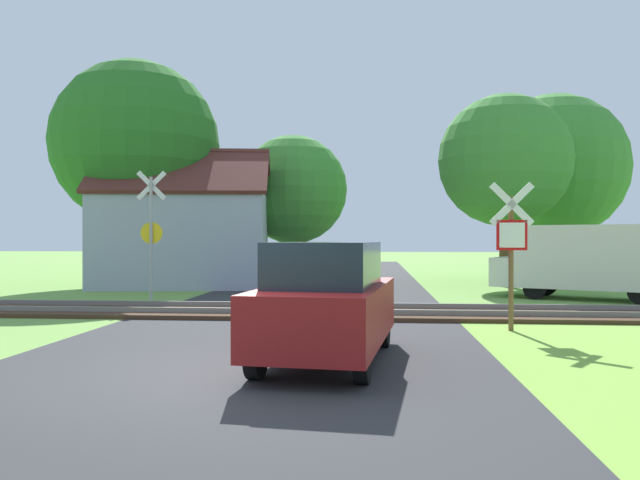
% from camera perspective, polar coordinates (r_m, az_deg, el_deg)
% --- Properties ---
extents(ground_plane, '(160.00, 160.00, 0.00)m').
position_cam_1_polar(ground_plane, '(8.69, -7.84, -12.04)').
color(ground_plane, '#6B9942').
extents(road_asphalt, '(7.48, 80.00, 0.01)m').
position_cam_1_polar(road_asphalt, '(10.62, -5.41, -9.80)').
color(road_asphalt, '#2D2D30').
rests_on(road_asphalt, ground).
extents(rail_track, '(60.00, 2.60, 0.22)m').
position_cam_1_polar(rail_track, '(15.19, -2.22, -6.59)').
color(rail_track, '#422D1E').
rests_on(rail_track, ground).
extents(stop_sign_near, '(0.88, 0.15, 2.95)m').
position_cam_1_polar(stop_sign_near, '(12.91, 17.10, -0.42)').
color(stop_sign_near, brown).
rests_on(stop_sign_near, ground).
extents(crossing_sign_far, '(0.87, 0.18, 3.84)m').
position_cam_1_polar(crossing_sign_far, '(19.02, -15.18, 1.08)').
color(crossing_sign_far, '#9E9EA5').
rests_on(crossing_sign_far, ground).
extents(house, '(7.17, 6.06, 5.34)m').
position_cam_1_polar(house, '(24.73, -12.24, 0.32)').
color(house, '#99A3B7').
rests_on(house, ground).
extents(tree_center, '(4.78, 4.78, 6.40)m').
position_cam_1_polar(tree_center, '(27.59, -2.49, 4.61)').
color(tree_center, '#513823').
rests_on(tree_center, ground).
extents(tree_right, '(5.06, 5.06, 7.38)m').
position_cam_1_polar(tree_right, '(25.15, 16.52, 6.97)').
color(tree_right, '#513823').
rests_on(tree_right, ground).
extents(tree_left, '(6.62, 6.62, 8.95)m').
position_cam_1_polar(tree_left, '(26.25, -16.49, 8.42)').
color(tree_left, '#513823').
rests_on(tree_left, ground).
extents(tree_far, '(6.59, 6.59, 8.40)m').
position_cam_1_polar(tree_far, '(30.46, 20.55, 6.25)').
color(tree_far, '#513823').
rests_on(tree_far, ground).
extents(mail_truck, '(5.21, 3.87, 2.24)m').
position_cam_1_polar(mail_truck, '(20.47, 22.96, -1.56)').
color(mail_truck, silver).
rests_on(mail_truck, ground).
extents(parked_car, '(2.08, 4.16, 1.78)m').
position_cam_1_polar(parked_car, '(9.30, 0.68, -5.66)').
color(parked_car, maroon).
rests_on(parked_car, ground).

